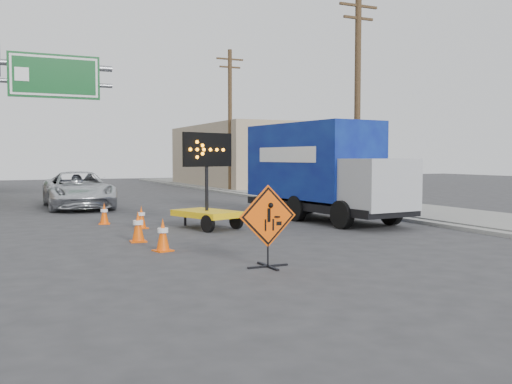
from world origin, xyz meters
TOP-DOWN VIEW (x-y plane):
  - ground at (0.00, 0.00)m, footprint 100.00×100.00m
  - curb_right at (7.20, 15.00)m, footprint 0.40×60.00m
  - sidewalk_right at (9.50, 15.00)m, footprint 4.00×60.00m
  - building_right_far at (13.00, 30.00)m, footprint 10.00×14.00m
  - highway_gantry at (-4.43, 17.96)m, footprint 6.18×0.38m
  - utility_pole_near at (8.00, 10.00)m, footprint 1.80×0.26m
  - utility_pole_far at (8.00, 24.00)m, footprint 1.80×0.26m
  - construction_sign at (-0.75, 0.42)m, footprint 1.25×0.89m
  - arrow_board at (0.24, 6.80)m, footprint 1.88×2.38m
  - pickup_truck at (-2.43, 15.82)m, footprint 2.73×5.76m
  - box_truck at (4.78, 7.51)m, footprint 2.82×7.35m
  - cone_a at (-2.14, 3.22)m, footprint 0.48×0.48m
  - cone_b at (-2.33, 4.92)m, footprint 0.44×0.44m
  - cone_c at (-1.60, 7.68)m, footprint 0.40×0.40m
  - cone_d at (-2.44, 9.32)m, footprint 0.43×0.43m

SIDE VIEW (x-z plane):
  - ground at x=0.00m, z-range 0.00..0.00m
  - curb_right at x=7.20m, z-range 0.00..0.12m
  - sidewalk_right at x=9.50m, z-range 0.00..0.15m
  - cone_c at x=-1.60m, z-range 0.00..0.71m
  - cone_d at x=-2.44m, z-range 0.00..0.71m
  - cone_a at x=-2.14m, z-range 0.00..0.78m
  - cone_b at x=-2.33m, z-range 0.00..0.80m
  - arrow_board at x=0.24m, z-range -0.82..2.14m
  - pickup_truck at x=-2.43m, z-range 0.00..1.59m
  - construction_sign at x=-0.75m, z-range 0.05..1.71m
  - box_truck at x=4.78m, z-range -0.16..3.25m
  - building_right_far at x=13.00m, z-range 0.00..4.60m
  - utility_pole_near at x=8.00m, z-range 0.18..9.18m
  - utility_pole_far at x=8.00m, z-range 0.18..9.18m
  - highway_gantry at x=-4.43m, z-range 1.62..8.52m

